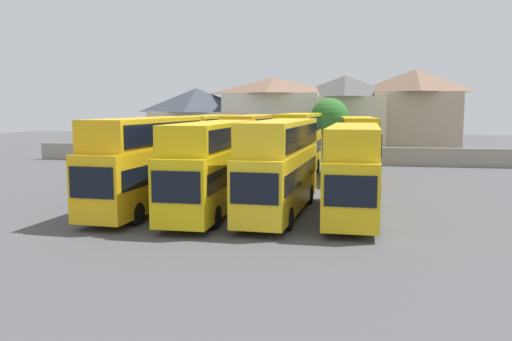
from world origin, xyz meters
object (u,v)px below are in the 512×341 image
Objects in this scene: house_terrace_far_right at (414,113)px; house_terrace_centre at (274,116)px; bus_5 at (209,141)px; house_terrace_left at (197,121)px; tree_left_of_lot at (330,118)px; bus_2 at (213,162)px; bus_4 at (354,166)px; house_terrace_right at (345,116)px; bus_7 at (299,141)px; bus_8 at (358,144)px; bus_1 at (146,159)px; bus_3 at (281,162)px; bus_6 at (252,142)px.

house_terrace_centre is at bearing -177.27° from house_terrace_far_right.
bus_5 is 19.34m from house_terrace_left.
house_terrace_left is 1.58× the size of tree_left_of_lot.
house_terrace_left is (-11.03, 33.87, 1.30)m from bus_2.
house_terrace_right is at bearing -176.88° from bus_4.
bus_4 is at bearing -61.21° from house_terrace_left.
bus_7 is at bearing 169.29° from bus_2.
bus_8 is at bearing -108.12° from house_terrace_far_right.
bus_7 is at bearing 160.14° from bus_1.
house_terrace_right is (11.05, 18.98, 1.92)m from bus_5.
bus_8 is (0.35, 15.07, 0.08)m from bus_4.
bus_2 is 7.50m from bus_4.
house_terrace_centre is at bearing -163.30° from bus_7.
bus_7 is 4.75m from bus_8.
bus_1 is at bearing 5.50° from bus_5.
house_terrace_left is (-18.53, 33.71, 1.38)m from bus_4.
bus_7 is at bearing -100.04° from house_terrace_right.
bus_5 reaches higher than bus_8.
bus_2 is 1.00× the size of bus_7.
house_terrace_centre is at bearing 2.34° from house_terrace_left.
tree_left_of_lot is at bearing 166.20° from bus_1.
bus_7 is at bearing 91.97° from bus_5.
bus_5 is at bearing -98.63° from house_terrace_centre.
house_terrace_centre is (-9.25, 34.09, 1.97)m from bus_4.
house_terrace_right is at bearing 78.21° from tree_left_of_lot.
bus_1 is 19.30m from bus_8.
bus_7 is at bearing -174.55° from bus_3.
house_terrace_right reaches higher than bus_1.
house_terrace_right is at bearing 2.87° from house_terrace_centre.
bus_8 is (4.74, -0.37, -0.14)m from bus_7.
bus_7 is at bearing -75.39° from house_terrace_centre.
bus_4 is at bearing 93.67° from bus_3.
bus_2 is 1.81× the size of tree_left_of_lot.
bus_5 is at bearing -120.21° from house_terrace_right.
house_terrace_right reaches higher than bus_8.
house_terrace_centre reaches higher than bus_3.
house_terrace_centre is at bearing -176.52° from bus_2.
bus_6 is at bearing -61.00° from house_terrace_left.
bus_5 is 0.90× the size of bus_7.
house_terrace_left is (-6.46, 18.18, 1.25)m from bus_5.
bus_8 is (12.41, -0.46, -0.05)m from bus_5.
house_terrace_far_right is at bearing 158.31° from bus_2.
house_terrace_right reaches higher than bus_6.
bus_7 is 23.13m from house_terrace_left.
house_terrace_right reaches higher than bus_2.
bus_1 is 1.00× the size of house_terrace_centre.
house_terrace_centre reaches higher than house_terrace_left.
bus_5 is (-8.23, 15.54, 0.00)m from bus_3.
bus_4 is 19.67m from bus_5.
bus_7 is 12.60m from tree_left_of_lot.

